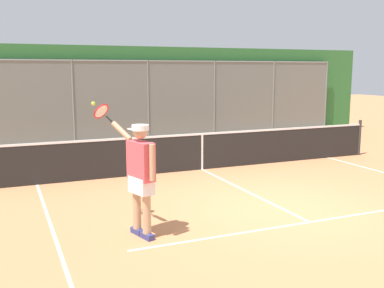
{
  "coord_description": "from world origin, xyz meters",
  "views": [
    {
      "loc": [
        4.74,
        6.87,
        2.58
      ],
      "look_at": [
        1.13,
        -1.64,
        1.05
      ],
      "focal_mm": 42.34,
      "sensor_mm": 36.0,
      "label": 1
    }
  ],
  "objects": [
    {
      "name": "ground_plane",
      "position": [
        0.0,
        0.0,
        0.0
      ],
      "size": [
        60.0,
        60.0,
        0.0
      ],
      "primitive_type": "plane",
      "color": "#C67A4C"
    },
    {
      "name": "court_line_markings",
      "position": [
        0.0,
        1.22,
        0.0
      ],
      "size": [
        8.23,
        8.19,
        0.01
      ],
      "color": "white",
      "rests_on": "ground"
    },
    {
      "name": "fence_backdrop",
      "position": [
        -0.0,
        -8.83,
        1.67
      ],
      "size": [
        18.28,
        1.37,
        3.37
      ],
      "color": "slate",
      "rests_on": "ground"
    },
    {
      "name": "tennis_net",
      "position": [
        0.0,
        -3.64,
        0.49
      ],
      "size": [
        10.57,
        0.09,
        1.07
      ],
      "color": "#2D2D2D",
      "rests_on": "ground"
    },
    {
      "name": "tennis_player",
      "position": [
        2.83,
        0.34,
        1.05
      ],
      "size": [
        0.76,
        1.33,
        2.06
      ],
      "rotation": [
        0.0,
        0.0,
        -1.29
      ],
      "color": "navy",
      "rests_on": "ground"
    }
  ]
}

